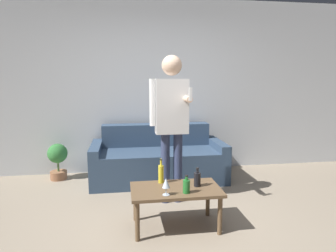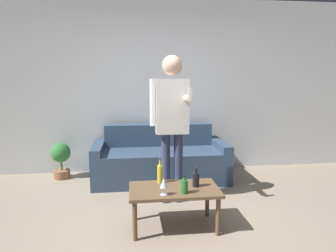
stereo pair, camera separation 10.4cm
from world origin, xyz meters
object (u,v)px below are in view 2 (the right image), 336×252
(coffee_table, at_px, (174,193))
(person_standing_front, at_px, (172,115))
(bottle_orange, at_px, (184,186))
(couch, at_px, (160,159))

(coffee_table, distance_m, person_standing_front, 0.94)
(coffee_table, xyz_separation_m, bottle_orange, (0.08, -0.14, 0.12))
(couch, distance_m, person_standing_front, 1.15)
(coffee_table, height_order, bottle_orange, bottle_orange)
(couch, height_order, bottle_orange, couch)
(couch, xyz_separation_m, coffee_table, (0.00, -1.49, 0.07))
(couch, distance_m, bottle_orange, 1.65)
(coffee_table, height_order, person_standing_front, person_standing_front)
(coffee_table, distance_m, bottle_orange, 0.20)
(coffee_table, relative_size, person_standing_front, 0.51)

